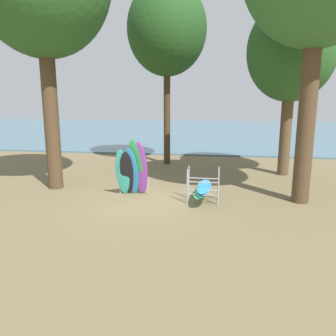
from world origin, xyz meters
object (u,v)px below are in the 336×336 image
object	(u,v)px
tree_far_left_back	(167,30)
leaning_board_pile	(132,171)
tree_mid_behind	(291,52)
board_storage_rack	(203,188)

from	to	relation	value
tree_far_left_back	leaning_board_pile	world-z (taller)	tree_far_left_back
tree_mid_behind	board_storage_rack	distance (m)	8.24
leaning_board_pile	board_storage_rack	xyz separation A→B (m)	(2.72, -0.29, -0.50)
tree_mid_behind	tree_far_left_back	size ratio (longest dim) A/B	0.84
tree_far_left_back	leaning_board_pile	distance (m)	9.22
tree_far_left_back	leaning_board_pile	bearing A→B (deg)	-92.56
tree_mid_behind	leaning_board_pile	world-z (taller)	tree_mid_behind
leaning_board_pile	tree_far_left_back	bearing A→B (deg)	87.44
tree_far_left_back	board_storage_rack	size ratio (longest dim) A/B	4.62
tree_mid_behind	board_storage_rack	xyz separation A→B (m)	(-3.72, -5.06, -5.33)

